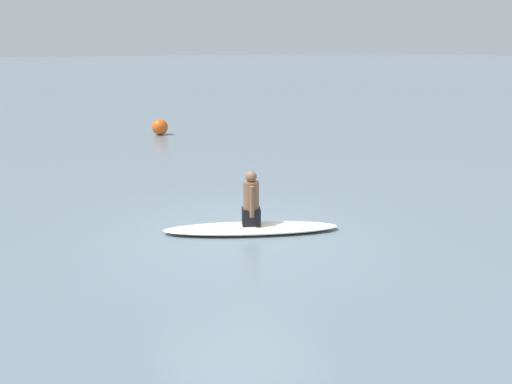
% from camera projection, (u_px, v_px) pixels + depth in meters
% --- Properties ---
extents(ground_plane, '(400.00, 400.00, 0.00)m').
position_uv_depth(ground_plane, '(239.00, 233.00, 9.20)').
color(ground_plane, slate).
extents(surfboard, '(2.00, 2.92, 0.13)m').
position_uv_depth(surfboard, '(251.00, 228.00, 9.26)').
color(surfboard, silver).
rests_on(surfboard, ground).
extents(person_paddler, '(0.39, 0.39, 0.93)m').
position_uv_depth(person_paddler, '(251.00, 201.00, 9.13)').
color(person_paddler, black).
rests_on(person_paddler, surfboard).
extents(buoy_marker, '(0.58, 0.58, 0.58)m').
position_uv_depth(buoy_marker, '(160.00, 127.00, 19.55)').
color(buoy_marker, '#E55919').
rests_on(buoy_marker, ground).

